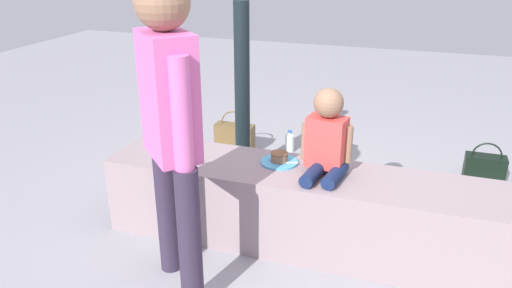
{
  "coord_description": "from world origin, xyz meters",
  "views": [
    {
      "loc": [
        0.43,
        -2.44,
        1.67
      ],
      "look_at": [
        -0.3,
        -0.27,
        0.72
      ],
      "focal_mm": 34.49,
      "sensor_mm": 36.0,
      "label": 1
    }
  ],
  "objects_px": {
    "gift_bag": "(321,145)",
    "handbag_brown_canvas": "(235,137)",
    "adult_standing": "(170,116)",
    "cake_box_white": "(310,177)",
    "party_cup_red": "(403,207)",
    "water_bottle_near_gift": "(290,142)",
    "cake_plate": "(279,159)",
    "handbag_black_leather": "(484,168)",
    "child_seated": "(327,138)"
  },
  "relations": [
    {
      "from": "child_seated",
      "to": "adult_standing",
      "type": "height_order",
      "value": "adult_standing"
    },
    {
      "from": "gift_bag",
      "to": "handbag_brown_canvas",
      "type": "height_order",
      "value": "gift_bag"
    },
    {
      "from": "water_bottle_near_gift",
      "to": "child_seated",
      "type": "bearing_deg",
      "value": -67.39
    },
    {
      "from": "water_bottle_near_gift",
      "to": "handbag_black_leather",
      "type": "relative_size",
      "value": 0.61
    },
    {
      "from": "handbag_black_leather",
      "to": "handbag_brown_canvas",
      "type": "bearing_deg",
      "value": -178.32
    },
    {
      "from": "adult_standing",
      "to": "gift_bag",
      "type": "xyz_separation_m",
      "value": [
        0.38,
        1.71,
        -0.76
      ]
    },
    {
      "from": "child_seated",
      "to": "gift_bag",
      "type": "height_order",
      "value": "child_seated"
    },
    {
      "from": "gift_bag",
      "to": "water_bottle_near_gift",
      "type": "height_order",
      "value": "gift_bag"
    },
    {
      "from": "party_cup_red",
      "to": "handbag_black_leather",
      "type": "relative_size",
      "value": 0.36
    },
    {
      "from": "child_seated",
      "to": "party_cup_red",
      "type": "distance_m",
      "value": 0.91
    },
    {
      "from": "handbag_brown_canvas",
      "to": "party_cup_red",
      "type": "bearing_deg",
      "value": -24.16
    },
    {
      "from": "party_cup_red",
      "to": "adult_standing",
      "type": "bearing_deg",
      "value": -133.57
    },
    {
      "from": "gift_bag",
      "to": "handbag_black_leather",
      "type": "distance_m",
      "value": 1.22
    },
    {
      "from": "handbag_brown_canvas",
      "to": "cake_box_white",
      "type": "bearing_deg",
      "value": -29.21
    },
    {
      "from": "cake_plate",
      "to": "party_cup_red",
      "type": "height_order",
      "value": "cake_plate"
    },
    {
      "from": "cake_box_white",
      "to": "water_bottle_near_gift",
      "type": "bearing_deg",
      "value": 118.46
    },
    {
      "from": "party_cup_red",
      "to": "cake_box_white",
      "type": "relative_size",
      "value": 0.34
    },
    {
      "from": "water_bottle_near_gift",
      "to": "party_cup_red",
      "type": "xyz_separation_m",
      "value": [
        0.97,
        -0.78,
        -0.03
      ]
    },
    {
      "from": "water_bottle_near_gift",
      "to": "party_cup_red",
      "type": "bearing_deg",
      "value": -38.8
    },
    {
      "from": "cake_plate",
      "to": "gift_bag",
      "type": "bearing_deg",
      "value": 87.59
    },
    {
      "from": "cake_plate",
      "to": "cake_box_white",
      "type": "distance_m",
      "value": 0.79
    },
    {
      "from": "gift_bag",
      "to": "adult_standing",
      "type": "bearing_deg",
      "value": -102.45
    },
    {
      "from": "child_seated",
      "to": "party_cup_red",
      "type": "height_order",
      "value": "child_seated"
    },
    {
      "from": "child_seated",
      "to": "cake_box_white",
      "type": "xyz_separation_m",
      "value": [
        -0.23,
        0.72,
        -0.61
      ]
    },
    {
      "from": "adult_standing",
      "to": "cake_box_white",
      "type": "bearing_deg",
      "value": 73.77
    },
    {
      "from": "gift_bag",
      "to": "party_cup_red",
      "type": "relative_size",
      "value": 3.4
    },
    {
      "from": "child_seated",
      "to": "cake_plate",
      "type": "height_order",
      "value": "child_seated"
    },
    {
      "from": "adult_standing",
      "to": "cake_box_white",
      "type": "relative_size",
      "value": 4.65
    },
    {
      "from": "water_bottle_near_gift",
      "to": "cake_box_white",
      "type": "height_order",
      "value": "water_bottle_near_gift"
    },
    {
      "from": "cake_plate",
      "to": "party_cup_red",
      "type": "bearing_deg",
      "value": 32.09
    },
    {
      "from": "adult_standing",
      "to": "water_bottle_near_gift",
      "type": "distance_m",
      "value": 2.07
    },
    {
      "from": "party_cup_red",
      "to": "child_seated",
      "type": "bearing_deg",
      "value": -131.21
    },
    {
      "from": "gift_bag",
      "to": "water_bottle_near_gift",
      "type": "relative_size",
      "value": 1.99
    },
    {
      "from": "party_cup_red",
      "to": "cake_box_white",
      "type": "xyz_separation_m",
      "value": [
        -0.67,
        0.22,
        0.01
      ]
    },
    {
      "from": "water_bottle_near_gift",
      "to": "handbag_black_leather",
      "type": "distance_m",
      "value": 1.52
    },
    {
      "from": "handbag_brown_canvas",
      "to": "cake_plate",
      "type": "bearing_deg",
      "value": -57.18
    },
    {
      "from": "water_bottle_near_gift",
      "to": "party_cup_red",
      "type": "relative_size",
      "value": 1.71
    },
    {
      "from": "adult_standing",
      "to": "party_cup_red",
      "type": "height_order",
      "value": "adult_standing"
    },
    {
      "from": "handbag_black_leather",
      "to": "water_bottle_near_gift",
      "type": "bearing_deg",
      "value": 176.62
    },
    {
      "from": "water_bottle_near_gift",
      "to": "cake_box_white",
      "type": "bearing_deg",
      "value": -61.54
    },
    {
      "from": "gift_bag",
      "to": "handbag_brown_canvas",
      "type": "bearing_deg",
      "value": 177.45
    },
    {
      "from": "adult_standing",
      "to": "child_seated",
      "type": "bearing_deg",
      "value": 44.6
    },
    {
      "from": "adult_standing",
      "to": "handbag_brown_canvas",
      "type": "distance_m",
      "value": 1.95
    },
    {
      "from": "cake_plate",
      "to": "party_cup_red",
      "type": "xyz_separation_m",
      "value": [
        0.72,
        0.45,
        -0.43
      ]
    },
    {
      "from": "handbag_black_leather",
      "to": "handbag_brown_canvas",
      "type": "xyz_separation_m",
      "value": [
        -1.96,
        -0.06,
        0.02
      ]
    },
    {
      "from": "adult_standing",
      "to": "water_bottle_near_gift",
      "type": "bearing_deg",
      "value": 87.67
    },
    {
      "from": "cake_plate",
      "to": "child_seated",
      "type": "bearing_deg",
      "value": -10.37
    },
    {
      "from": "cake_plate",
      "to": "cake_box_white",
      "type": "relative_size",
      "value": 0.67
    },
    {
      "from": "child_seated",
      "to": "handbag_black_leather",
      "type": "xyz_separation_m",
      "value": [
        0.98,
        1.2,
        -0.57
      ]
    },
    {
      "from": "water_bottle_near_gift",
      "to": "handbag_black_leather",
      "type": "height_order",
      "value": "handbag_black_leather"
    }
  ]
}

